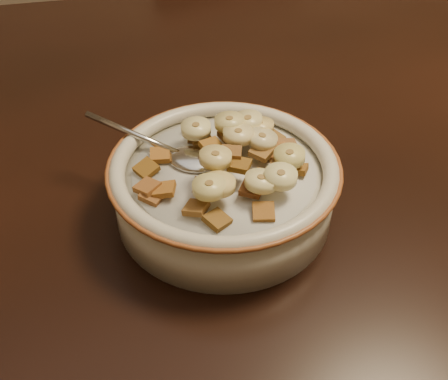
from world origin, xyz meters
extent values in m
cube|color=black|center=(0.00, 0.00, 0.73)|extent=(1.44, 0.96, 0.04)
cube|color=black|center=(0.06, 0.49, 0.42)|extent=(0.46, 0.46, 0.84)
cylinder|color=#B5AD98|center=(-0.17, -0.16, 0.78)|extent=(0.22, 0.22, 0.05)
cylinder|color=silver|center=(-0.17, -0.16, 0.80)|extent=(0.19, 0.19, 0.00)
ellipsoid|color=#B8B8B8|center=(-0.20, -0.13, 0.81)|extent=(0.07, 0.07, 0.01)
cube|color=brown|center=(-0.14, -0.19, 0.82)|extent=(0.03, 0.03, 0.01)
cube|color=brown|center=(-0.20, -0.19, 0.82)|extent=(0.03, 0.03, 0.01)
cube|color=brown|center=(-0.12, -0.15, 0.81)|extent=(0.03, 0.03, 0.01)
cube|color=#613112|center=(-0.16, -0.20, 0.82)|extent=(0.03, 0.03, 0.01)
cube|color=brown|center=(-0.16, -0.18, 0.83)|extent=(0.03, 0.03, 0.01)
cube|color=brown|center=(-0.15, -0.11, 0.81)|extent=(0.03, 0.03, 0.01)
cube|color=brown|center=(-0.20, -0.23, 0.81)|extent=(0.03, 0.03, 0.01)
cube|color=brown|center=(-0.19, -0.10, 0.81)|extent=(0.02, 0.02, 0.01)
cube|color=#9B5A27|center=(-0.15, -0.23, 0.81)|extent=(0.02, 0.03, 0.01)
cube|color=brown|center=(-0.18, -0.14, 0.82)|extent=(0.03, 0.03, 0.01)
cube|color=brown|center=(-0.25, -0.18, 0.81)|extent=(0.03, 0.03, 0.01)
cube|color=brown|center=(-0.19, -0.11, 0.82)|extent=(0.02, 0.02, 0.01)
cube|color=olive|center=(-0.15, -0.12, 0.82)|extent=(0.03, 0.03, 0.01)
cube|color=#925C30|center=(-0.13, -0.18, 0.82)|extent=(0.03, 0.03, 0.01)
cube|color=brown|center=(-0.13, -0.15, 0.82)|extent=(0.03, 0.03, 0.01)
cube|color=brown|center=(-0.25, -0.17, 0.81)|extent=(0.03, 0.03, 0.01)
cube|color=#9E6C37|center=(-0.14, -0.10, 0.81)|extent=(0.02, 0.02, 0.01)
cube|color=brown|center=(-0.21, -0.21, 0.81)|extent=(0.03, 0.03, 0.01)
cube|color=brown|center=(-0.19, -0.09, 0.81)|extent=(0.03, 0.03, 0.01)
cube|color=brown|center=(-0.11, -0.12, 0.81)|extent=(0.03, 0.03, 0.01)
cube|color=#95601B|center=(-0.10, -0.17, 0.81)|extent=(0.03, 0.03, 0.01)
cube|color=brown|center=(-0.25, -0.14, 0.81)|extent=(0.03, 0.03, 0.01)
cube|color=#915B23|center=(-0.24, -0.18, 0.81)|extent=(0.03, 0.03, 0.01)
cube|color=brown|center=(-0.17, -0.16, 0.83)|extent=(0.03, 0.03, 0.01)
cube|color=brown|center=(-0.23, -0.12, 0.81)|extent=(0.02, 0.02, 0.01)
cube|color=brown|center=(-0.10, -0.14, 0.81)|extent=(0.02, 0.02, 0.01)
cube|color=brown|center=(-0.13, -0.10, 0.81)|extent=(0.03, 0.03, 0.01)
cylinder|color=beige|center=(-0.13, -0.14, 0.83)|extent=(0.04, 0.04, 0.02)
cylinder|color=#E3C273|center=(-0.12, -0.12, 0.82)|extent=(0.04, 0.04, 0.01)
cylinder|color=#F8E79C|center=(-0.13, -0.20, 0.83)|extent=(0.04, 0.04, 0.01)
cylinder|color=#F1DA8D|center=(-0.18, -0.17, 0.83)|extent=(0.04, 0.04, 0.01)
cylinder|color=#E7C870|center=(-0.19, -0.20, 0.83)|extent=(0.04, 0.04, 0.01)
cylinder|color=#D4C581|center=(-0.16, -0.11, 0.83)|extent=(0.03, 0.03, 0.01)
cylinder|color=#FADDA0|center=(-0.15, -0.13, 0.83)|extent=(0.04, 0.04, 0.01)
cylinder|color=#CEBF64|center=(-0.11, -0.17, 0.82)|extent=(0.04, 0.04, 0.01)
cylinder|color=#CDC07C|center=(-0.14, -0.11, 0.83)|extent=(0.04, 0.04, 0.01)
cylinder|color=#EBD17A|center=(-0.14, -0.11, 0.82)|extent=(0.04, 0.04, 0.01)
cylinder|color=#DED188|center=(-0.19, -0.11, 0.83)|extent=(0.04, 0.04, 0.01)
cylinder|color=#E9DF83|center=(-0.20, -0.20, 0.83)|extent=(0.03, 0.03, 0.01)
cylinder|color=#FFEDA6|center=(-0.15, -0.20, 0.82)|extent=(0.04, 0.04, 0.01)
camera|label=1|loc=(-0.28, -0.58, 1.16)|focal=45.00mm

